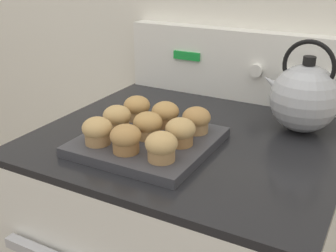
% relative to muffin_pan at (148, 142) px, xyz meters
% --- Properties ---
extents(wall_back, '(8.00, 0.05, 2.40)m').
position_rel_muffin_pan_xyz_m(wall_back, '(0.06, 0.48, 0.27)').
color(wall_back, silver).
rests_on(wall_back, ground_plane).
extents(control_panel, '(0.71, 0.07, 0.21)m').
position_rel_muffin_pan_xyz_m(control_panel, '(0.06, 0.43, 0.09)').
color(control_panel, white).
rests_on(control_panel, stove_range).
extents(muffin_pan, '(0.29, 0.29, 0.02)m').
position_rel_muffin_pan_xyz_m(muffin_pan, '(0.00, 0.00, 0.00)').
color(muffin_pan, '#38383D').
rests_on(muffin_pan, stove_range).
extents(muffin_r0_c0, '(0.07, 0.07, 0.06)m').
position_rel_muffin_pan_xyz_m(muffin_r0_c0, '(-0.08, -0.08, 0.04)').
color(muffin_r0_c0, '#A37A4C').
rests_on(muffin_r0_c0, muffin_pan).
extents(muffin_r0_c1, '(0.07, 0.07, 0.06)m').
position_rel_muffin_pan_xyz_m(muffin_r0_c1, '(-0.00, -0.09, 0.04)').
color(muffin_r0_c1, olive).
rests_on(muffin_r0_c1, muffin_pan).
extents(muffin_r0_c2, '(0.07, 0.07, 0.06)m').
position_rel_muffin_pan_xyz_m(muffin_r0_c2, '(0.08, -0.08, 0.04)').
color(muffin_r0_c2, '#A37A4C').
rests_on(muffin_r0_c2, muffin_pan).
extents(muffin_r1_c0, '(0.07, 0.07, 0.06)m').
position_rel_muffin_pan_xyz_m(muffin_r1_c0, '(-0.09, 0.00, 0.04)').
color(muffin_r1_c0, tan).
rests_on(muffin_r1_c0, muffin_pan).
extents(muffin_r1_c1, '(0.07, 0.07, 0.06)m').
position_rel_muffin_pan_xyz_m(muffin_r1_c1, '(0.00, -0.00, 0.04)').
color(muffin_r1_c1, tan).
rests_on(muffin_r1_c1, muffin_pan).
extents(muffin_r1_c2, '(0.07, 0.07, 0.06)m').
position_rel_muffin_pan_xyz_m(muffin_r1_c2, '(0.08, 0.00, 0.04)').
color(muffin_r1_c2, olive).
rests_on(muffin_r1_c2, muffin_pan).
extents(muffin_r2_c0, '(0.07, 0.07, 0.06)m').
position_rel_muffin_pan_xyz_m(muffin_r2_c0, '(-0.08, 0.08, 0.04)').
color(muffin_r2_c0, tan).
rests_on(muffin_r2_c0, muffin_pan).
extents(muffin_r2_c1, '(0.07, 0.07, 0.06)m').
position_rel_muffin_pan_xyz_m(muffin_r2_c1, '(0.00, 0.08, 0.04)').
color(muffin_r2_c1, olive).
rests_on(muffin_r2_c1, muffin_pan).
extents(muffin_r2_c2, '(0.07, 0.07, 0.06)m').
position_rel_muffin_pan_xyz_m(muffin_r2_c2, '(0.08, 0.08, 0.04)').
color(muffin_r2_c2, '#A37A4C').
rests_on(muffin_r2_c2, muffin_pan).
extents(tea_kettle, '(0.20, 0.17, 0.23)m').
position_rel_muffin_pan_xyz_m(tea_kettle, '(0.29, 0.27, 0.08)').
color(tea_kettle, '#ADAFB5').
rests_on(tea_kettle, stove_range).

